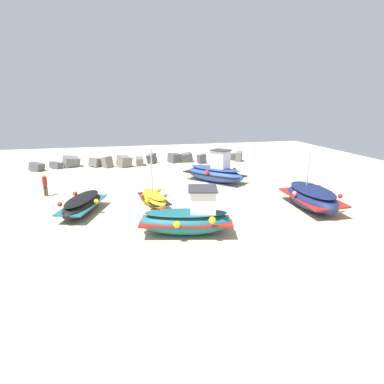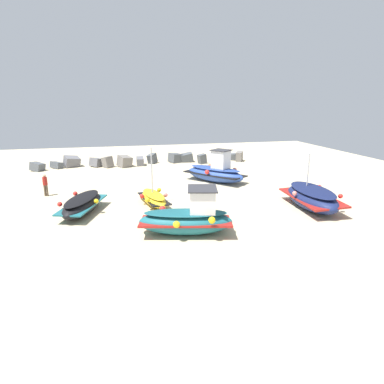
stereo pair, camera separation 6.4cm
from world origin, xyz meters
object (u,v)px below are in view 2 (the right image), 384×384
Objects in this scene: fishing_boat_3 at (154,198)px; person_walking at (45,183)px; fishing_boat_2 at (312,197)px; fishing_boat_1 at (188,218)px; fishing_boat_4 at (215,172)px; fishing_boat_0 at (82,204)px.

person_walking is at bearing -128.90° from fishing_boat_3.
person_walking is (-16.60, 6.72, 0.20)m from fishing_boat_2.
fishing_boat_1 is 12.13m from person_walking.
fishing_boat_2 is 1.38× the size of fishing_boat_3.
person_walking is at bearing -123.29° from fishing_boat_4.
person_walking is (-8.23, 8.92, 0.10)m from fishing_boat_1.
fishing_boat_4 is at bearing 78.66° from fishing_boat_1.
fishing_boat_0 is 0.91× the size of fishing_boat_2.
person_walking is (-12.85, -1.37, 0.10)m from fishing_boat_4.
fishing_boat_1 reaches higher than fishing_boat_0.
fishing_boat_4 is 12.92m from person_walking.
fishing_boat_2 is at bearing -94.58° from person_walking.
fishing_boat_1 is 5.30m from fishing_boat_3.
fishing_boat_4 is at bearing 120.61° from fishing_boat_3.
person_walking reaches higher than fishing_boat_0.
person_walking is (-2.79, 4.45, 0.36)m from fishing_boat_0.
fishing_boat_2 is at bearing -14.51° from fishing_boat_4.
fishing_boat_1 is (5.43, -4.47, 0.26)m from fishing_boat_0.
fishing_boat_0 is at bearing -130.39° from person_walking.
fishing_boat_3 reaches higher than fishing_boat_4.
fishing_boat_0 is 0.91× the size of fishing_boat_1.
fishing_boat_1 is 3.21× the size of person_walking.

